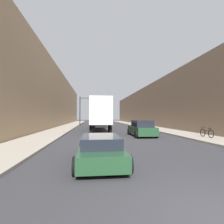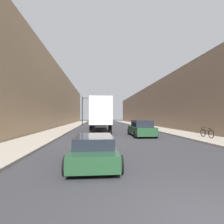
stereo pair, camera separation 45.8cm
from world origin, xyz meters
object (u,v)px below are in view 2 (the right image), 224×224
Objects in this scene: traffic_signal_gantry at (89,106)px; parked_bicycle at (207,133)px; semi_truck at (100,114)px; suv_car at (141,129)px; sedan_car at (94,149)px.

traffic_signal_gantry reaches higher than parked_bicycle.
semi_truck is at bearing 130.82° from parked_bicycle.
suv_car is 2.42× the size of parked_bicycle.
suv_car is at bearing -75.06° from traffic_signal_gantry.
parked_bicycle is (9.63, 6.70, -0.04)m from sedan_car.
suv_car reaches higher than sedan_car.
sedan_car is at bearing -115.93° from suv_car.
semi_truck is 14.01m from parked_bicycle.
semi_truck is 15.25m from traffic_signal_gantry.
sedan_car is 2.56× the size of parked_bicycle.
semi_truck reaches higher than suv_car.
traffic_signal_gantry is at bearing 113.63° from parked_bicycle.
semi_truck is 2.16× the size of traffic_signal_gantry.
suv_car reaches higher than parked_bicycle.
parked_bicycle is (5.07, -2.69, -0.22)m from suv_car.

